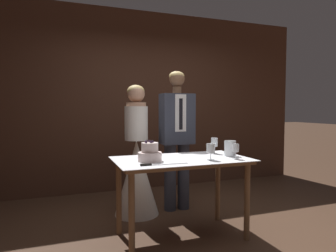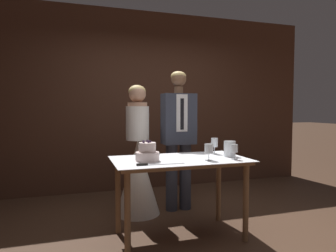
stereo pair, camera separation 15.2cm
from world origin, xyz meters
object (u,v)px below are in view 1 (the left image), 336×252
groom (177,134)px  tiered_cake (150,153)px  bride (137,167)px  hurricane_candle (230,149)px  cake_knife (155,164)px  wine_glass_near (214,143)px  wine_glass_middle (211,149)px  cake_table (181,169)px  wine_glass_far (236,149)px

groom → tiered_cake: bearing=-126.5°
tiered_cake → bride: bride is taller
hurricane_candle → cake_knife: bearing=-166.6°
cake_knife → wine_glass_near: wine_glass_near is taller
cake_knife → wine_glass_middle: size_ratio=2.77×
tiered_cake → hurricane_candle: size_ratio=1.40×
cake_table → wine_glass_far: 0.57m
cake_table → hurricane_candle: (0.54, -0.03, 0.18)m
wine_glass_middle → wine_glass_near: bearing=56.6°
tiered_cake → wine_glass_far: 0.85m
tiered_cake → cake_knife: tiered_cake is taller
wine_glass_middle → bride: bride is taller
cake_knife → wine_glass_middle: bearing=7.7°
tiered_cake → wine_glass_near: tiered_cake is taller
wine_glass_near → groom: (-0.20, 0.61, 0.06)m
cake_knife → bride: (0.09, 1.04, -0.22)m
wine_glass_near → hurricane_candle: bearing=-71.1°
wine_glass_far → groom: bearing=102.9°
wine_glass_far → hurricane_candle: (0.05, 0.18, -0.02)m
wine_glass_middle → hurricane_candle: (0.31, 0.15, -0.03)m
cake_table → hurricane_candle: bearing=-3.4°
cake_knife → wine_glass_middle: wine_glass_middle is taller
tiered_cake → wine_glass_middle: (0.57, -0.15, 0.04)m
wine_glass_far → wine_glass_middle: bearing=174.2°
wine_glass_near → wine_glass_middle: (-0.24, -0.36, -0.01)m
tiered_cake → bride: (0.07, 0.82, -0.29)m
wine_glass_near → wine_glass_far: bearing=-86.1°
tiered_cake → cake_knife: size_ratio=0.51×
cake_knife → bride: 1.06m
tiered_cake → hurricane_candle: (0.88, -0.00, 0.00)m
wine_glass_middle → hurricane_candle: bearing=25.8°
wine_glass_far → groom: 1.03m
cake_knife → hurricane_candle: 0.92m
tiered_cake → hurricane_candle: bearing=-0.2°
wine_glass_middle → hurricane_candle: size_ratio=0.99×
hurricane_candle → bride: (-0.81, 0.82, -0.29)m
hurricane_candle → bride: bride is taller
wine_glass_near → groom: 0.65m
groom → wine_glass_middle: bearing=-92.0°
cake_knife → wine_glass_near: size_ratio=2.51×
groom → cake_knife: bearing=-120.9°
wine_glass_middle → cake_knife: bearing=-173.8°
hurricane_candle → tiered_cake: bearing=179.8°
wine_glass_near → groom: groom is taller
cake_table → bride: size_ratio=0.84×
wine_glass_near → bride: size_ratio=0.11×
hurricane_candle → groom: size_ratio=0.09×
cake_table → bride: bride is taller
cake_table → bride: 0.84m
cake_table → bride: bearing=108.6°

